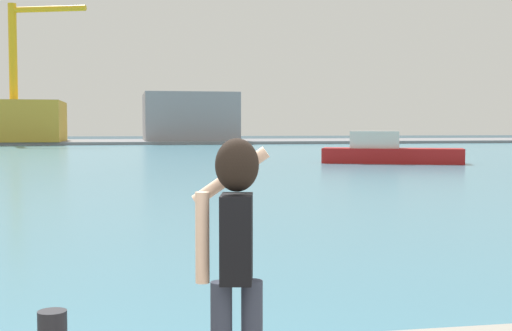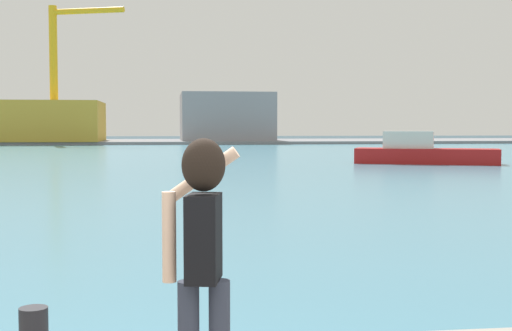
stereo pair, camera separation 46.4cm
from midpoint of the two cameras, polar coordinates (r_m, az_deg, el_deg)
ground_plane at (r=53.73m, az=-10.38°, el=0.77°), size 220.00×220.00×0.00m
harbor_water at (r=55.73m, az=-10.40°, el=0.87°), size 140.00×100.00×0.02m
far_shore_dock at (r=95.71m, az=-10.65°, el=1.96°), size 140.00×20.00×0.38m
person_photographer at (r=4.42m, az=-4.79°, el=-6.50°), size 0.53×0.57×1.74m
boat_moored at (r=43.00m, az=10.64°, el=1.11°), size 8.67×5.33×1.99m
warehouse_right at (r=95.26m, az=-5.74°, el=4.04°), size 12.35×13.30×6.43m
port_crane at (r=89.07m, az=-19.14°, el=8.35°), size 9.47×4.06×16.86m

